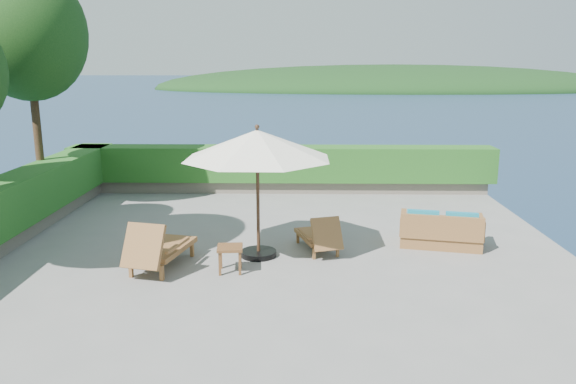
{
  "coord_description": "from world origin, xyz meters",
  "views": [
    {
      "loc": [
        0.52,
        -10.62,
        3.74
      ],
      "look_at": [
        0.3,
        0.8,
        1.1
      ],
      "focal_mm": 35.0,
      "sensor_mm": 36.0,
      "label": 1
    }
  ],
  "objects_px": {
    "lounge_left": "(158,248)",
    "wicker_loveseat": "(441,232)",
    "patio_umbrella": "(257,146)",
    "side_table": "(230,251)",
    "lounge_right": "(319,236)"
  },
  "relations": [
    {
      "from": "lounge_left",
      "to": "side_table",
      "type": "xyz_separation_m",
      "value": [
        1.33,
        -0.1,
        -0.02
      ]
    },
    {
      "from": "patio_umbrella",
      "to": "lounge_left",
      "type": "relative_size",
      "value": 2.07
    },
    {
      "from": "side_table",
      "to": "wicker_loveseat",
      "type": "bearing_deg",
      "value": 20.13
    },
    {
      "from": "lounge_right",
      "to": "wicker_loveseat",
      "type": "relative_size",
      "value": 0.85
    },
    {
      "from": "side_table",
      "to": "wicker_loveseat",
      "type": "relative_size",
      "value": 0.27
    },
    {
      "from": "lounge_right",
      "to": "wicker_loveseat",
      "type": "distance_m",
      "value": 2.57
    },
    {
      "from": "patio_umbrella",
      "to": "lounge_right",
      "type": "relative_size",
      "value": 2.51
    },
    {
      "from": "lounge_left",
      "to": "wicker_loveseat",
      "type": "xyz_separation_m",
      "value": [
        5.53,
        1.44,
        -0.1
      ]
    },
    {
      "from": "lounge_left",
      "to": "wicker_loveseat",
      "type": "distance_m",
      "value": 5.72
    },
    {
      "from": "lounge_right",
      "to": "patio_umbrella",
      "type": "bearing_deg",
      "value": 175.9
    },
    {
      "from": "lounge_left",
      "to": "side_table",
      "type": "relative_size",
      "value": 3.75
    },
    {
      "from": "patio_umbrella",
      "to": "lounge_left",
      "type": "distance_m",
      "value": 2.64
    },
    {
      "from": "wicker_loveseat",
      "to": "lounge_right",
      "type": "bearing_deg",
      "value": -159.27
    },
    {
      "from": "patio_umbrella",
      "to": "side_table",
      "type": "relative_size",
      "value": 7.76
    },
    {
      "from": "side_table",
      "to": "lounge_left",
      "type": "bearing_deg",
      "value": 175.78
    }
  ]
}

